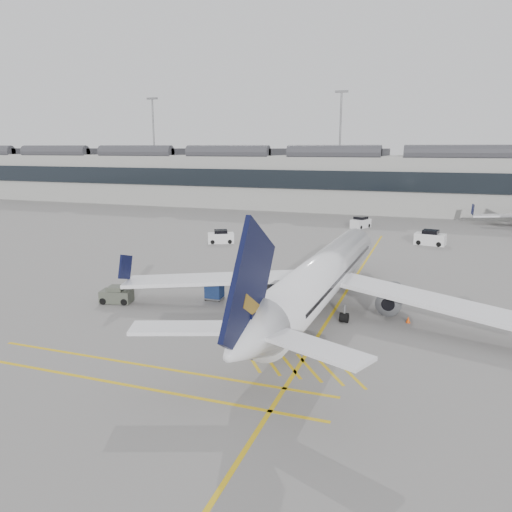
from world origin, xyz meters
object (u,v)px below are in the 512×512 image
(airliner_main, at_px, (321,278))
(pushback_tug, at_px, (117,295))
(ramp_agent_a, at_px, (308,291))
(ramp_agent_b, at_px, (287,296))
(baggage_cart_a, at_px, (296,293))
(belt_loader, at_px, (293,294))

(airliner_main, height_order, pushback_tug, airliner_main)
(ramp_agent_a, distance_m, ramp_agent_b, 2.62)
(airliner_main, relative_size, baggage_cart_a, 15.33)
(airliner_main, height_order, ramp_agent_a, airliner_main)
(airliner_main, height_order, belt_loader, airliner_main)
(baggage_cart_a, distance_m, ramp_agent_a, 1.77)
(ramp_agent_a, relative_size, pushback_tug, 0.63)
(belt_loader, height_order, baggage_cart_a, baggage_cart_a)
(baggage_cart_a, bearing_deg, belt_loader, 139.00)
(airliner_main, xyz_separation_m, ramp_agent_a, (-1.61, 2.55, -1.92))
(airliner_main, distance_m, pushback_tug, 16.93)
(ramp_agent_a, xyz_separation_m, pushback_tug, (-14.86, -5.83, -0.25))
(ramp_agent_b, bearing_deg, baggage_cart_a, -130.32)
(airliner_main, bearing_deg, ramp_agent_a, 124.10)
(belt_loader, bearing_deg, ramp_agent_b, -99.28)
(baggage_cart_a, xyz_separation_m, ramp_agent_b, (-0.55, -0.69, -0.11))
(baggage_cart_a, height_order, ramp_agent_a, baggage_cart_a)
(baggage_cart_a, xyz_separation_m, ramp_agent_a, (0.63, 1.65, -0.18))
(airliner_main, distance_m, baggage_cart_a, 2.97)
(ramp_agent_a, bearing_deg, airliner_main, -121.42)
(airliner_main, relative_size, ramp_agent_a, 20.46)
(baggage_cart_a, distance_m, ramp_agent_b, 0.89)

